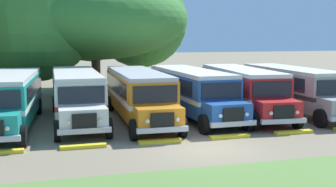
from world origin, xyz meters
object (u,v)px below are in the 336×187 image
at_px(parked_bus_slot_0, 10,97).
at_px(parked_bus_slot_3, 192,90).
at_px(parked_bus_slot_4, 242,89).
at_px(broad_shade_tree, 86,19).
at_px(parked_bus_slot_2, 139,93).
at_px(parked_bus_slot_1, 76,93).
at_px(parked_bus_slot_5, 293,87).

distance_m(parked_bus_slot_0, parked_bus_slot_3, 10.43).
distance_m(parked_bus_slot_4, broad_shade_tree, 15.69).
bearing_deg(parked_bus_slot_4, parked_bus_slot_2, -83.20).
distance_m(parked_bus_slot_0, parked_bus_slot_1, 3.60).
bearing_deg(parked_bus_slot_0, parked_bus_slot_3, 94.78).
relative_size(parked_bus_slot_0, parked_bus_slot_5, 1.01).
relative_size(parked_bus_slot_4, parked_bus_slot_5, 1.01).
bearing_deg(parked_bus_slot_3, parked_bus_slot_5, 85.72).
xyz_separation_m(parked_bus_slot_4, broad_shade_tree, (-8.53, 12.30, 4.72)).
bearing_deg(parked_bus_slot_1, broad_shade_tree, 172.25).
distance_m(parked_bus_slot_0, parked_bus_slot_5, 17.21).
xyz_separation_m(parked_bus_slot_1, parked_bus_slot_2, (3.50, -0.73, 0.00)).
height_order(parked_bus_slot_2, parked_bus_slot_3, same).
bearing_deg(parked_bus_slot_2, broad_shade_tree, -170.72).
distance_m(parked_bus_slot_5, broad_shade_tree, 17.95).
bearing_deg(parked_bus_slot_3, parked_bus_slot_4, 86.72).
bearing_deg(broad_shade_tree, parked_bus_slot_4, -55.24).
xyz_separation_m(parked_bus_slot_1, parked_bus_slot_5, (13.66, -0.67, 0.00)).
relative_size(parked_bus_slot_3, broad_shade_tree, 0.59).
relative_size(parked_bus_slot_1, parked_bus_slot_3, 1.00).
relative_size(parked_bus_slot_2, parked_bus_slot_3, 1.00).
bearing_deg(parked_bus_slot_5, broad_shade_tree, -134.86).
relative_size(parked_bus_slot_3, parked_bus_slot_4, 0.99).
distance_m(parked_bus_slot_2, parked_bus_slot_4, 6.72).
distance_m(parked_bus_slot_2, parked_bus_slot_5, 10.16).
distance_m(parked_bus_slot_0, broad_shade_tree, 14.29).
distance_m(parked_bus_slot_4, parked_bus_slot_5, 3.45).
relative_size(parked_bus_slot_1, parked_bus_slot_5, 1.00).
xyz_separation_m(parked_bus_slot_5, broad_shade_tree, (-11.98, 12.50, 4.72)).
distance_m(parked_bus_slot_1, parked_bus_slot_3, 6.88).
xyz_separation_m(parked_bus_slot_3, parked_bus_slot_5, (6.79, -0.29, 0.00)).
height_order(parked_bus_slot_0, parked_bus_slot_5, same).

